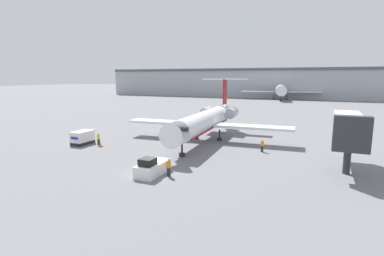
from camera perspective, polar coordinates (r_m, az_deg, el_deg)
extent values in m
plane|color=slate|center=(30.90, -7.47, -8.68)|extent=(600.00, 600.00, 0.00)
cube|color=#9EA3AD|center=(145.95, 17.51, 7.92)|extent=(180.00, 16.00, 12.42)
cube|color=#4C515B|center=(145.94, 17.65, 10.59)|extent=(180.00, 16.80, 1.20)
cylinder|color=silver|center=(44.96, 2.41, 1.33)|extent=(4.07, 20.36, 2.94)
cone|color=silver|center=(34.53, -3.29, -1.25)|extent=(3.07, 2.51, 2.94)
cube|color=black|center=(35.28, -2.70, -0.15)|extent=(2.53, 0.84, 0.44)
cone|color=silver|center=(56.15, 6.06, 2.97)|extent=(2.82, 3.38, 2.64)
cube|color=maroon|center=(45.11, 2.41, 0.13)|extent=(3.66, 18.32, 0.20)
cube|color=silver|center=(44.44, 11.67, 0.17)|extent=(11.58, 3.43, 0.36)
cube|color=silver|center=(48.61, -5.33, 1.14)|extent=(11.58, 3.43, 0.36)
cylinder|color=#ADADB7|center=(52.47, 7.59, 2.87)|extent=(1.93, 3.50, 1.74)
cylinder|color=#ADADB7|center=(53.62, 2.88, 3.08)|extent=(1.93, 3.50, 1.74)
cube|color=maroon|center=(56.46, 6.29, 6.87)|extent=(0.36, 2.21, 4.66)
cube|color=silver|center=(56.40, 6.34, 9.23)|extent=(8.48, 2.27, 0.20)
cylinder|color=black|center=(36.98, -1.92, -4.16)|extent=(0.24, 0.24, 1.68)
cylinder|color=black|center=(37.14, -1.92, -5.11)|extent=(0.80, 0.80, 0.40)
cylinder|color=black|center=(47.45, 0.79, -1.05)|extent=(0.24, 0.24, 1.68)
cylinder|color=black|center=(47.57, 0.79, -1.80)|extent=(0.80, 0.80, 0.40)
cylinder|color=black|center=(46.35, 5.25, -1.34)|extent=(0.24, 0.24, 1.68)
cylinder|color=black|center=(46.48, 5.24, -2.12)|extent=(0.80, 0.80, 0.40)
cube|color=silver|center=(30.63, -7.49, -7.66)|extent=(1.92, 4.24, 1.20)
cube|color=black|center=(29.60, -8.46, -6.38)|extent=(1.34, 1.52, 0.70)
cube|color=black|center=(32.37, -5.63, -7.00)|extent=(1.73, 0.30, 0.72)
cube|color=#232326|center=(46.48, -20.07, -2.64)|extent=(1.84, 3.16, 0.45)
cube|color=silver|center=(46.30, -20.14, -1.46)|extent=(1.84, 3.16, 1.50)
cube|color=navy|center=(45.17, -21.52, -1.82)|extent=(1.29, 0.04, 0.36)
cube|color=#232838|center=(29.92, -4.46, -8.36)|extent=(0.32, 0.20, 0.88)
cube|color=orange|center=(29.69, -4.48, -6.92)|extent=(0.40, 0.24, 0.69)
sphere|color=tan|center=(29.56, -4.49, -6.03)|extent=(0.26, 0.26, 0.26)
cube|color=#232838|center=(40.30, 13.20, -3.89)|extent=(0.32, 0.20, 0.80)
cube|color=orange|center=(40.14, 13.24, -2.89)|extent=(0.40, 0.24, 0.64)
sphere|color=tan|center=(40.05, 13.26, -2.28)|extent=(0.23, 0.23, 0.23)
cube|color=#232838|center=(45.51, -17.34, -2.52)|extent=(0.32, 0.20, 0.82)
cube|color=yellow|center=(45.36, -17.39, -1.61)|extent=(0.40, 0.24, 0.65)
sphere|color=tan|center=(45.28, -17.42, -1.06)|extent=(0.24, 0.24, 0.24)
cube|color=black|center=(44.04, -17.02, -3.42)|extent=(0.60, 0.60, 0.04)
cone|color=orange|center=(43.97, -17.04, -3.02)|extent=(0.43, 0.43, 0.59)
cylinder|color=silver|center=(134.15, 16.53, 7.02)|extent=(7.00, 20.63, 4.13)
cone|color=silver|center=(122.39, 16.65, 6.79)|extent=(4.57, 3.87, 4.13)
cube|color=black|center=(123.68, 16.66, 7.15)|extent=(3.58, 1.20, 0.44)
cone|color=silver|center=(146.54, 16.42, 7.22)|extent=(4.33, 5.03, 3.72)
cube|color=orange|center=(134.22, 16.50, 6.45)|extent=(6.30, 18.57, 0.20)
cube|color=silver|center=(135.75, 20.49, 6.44)|extent=(14.96, 5.27, 0.36)
cube|color=silver|center=(135.31, 12.50, 6.82)|extent=(14.96, 5.27, 0.36)
cylinder|color=#ADADB7|center=(142.73, 17.67, 7.31)|extent=(2.41, 3.26, 2.00)
cylinder|color=#ADADB7|center=(142.59, 15.27, 7.42)|extent=(2.41, 3.26, 2.00)
cube|color=orange|center=(147.35, 16.50, 9.01)|extent=(0.55, 2.21, 5.00)
cube|color=silver|center=(147.36, 16.55, 9.98)|extent=(9.17, 3.07, 0.20)
cylinder|color=black|center=(125.22, 16.55, 5.40)|extent=(0.24, 0.24, 2.21)
cylinder|color=black|center=(125.29, 16.53, 4.98)|extent=(0.80, 0.80, 0.40)
cylinder|color=black|center=(135.89, 15.32, 5.76)|extent=(0.24, 0.24, 2.21)
cylinder|color=black|center=(135.95, 15.30, 5.38)|extent=(0.80, 0.80, 0.40)
cylinder|color=black|center=(136.02, 17.59, 5.66)|extent=(0.24, 0.24, 2.21)
cylinder|color=black|center=(136.08, 17.57, 5.28)|extent=(0.80, 0.80, 0.40)
cylinder|color=#2D2D33|center=(34.14, 27.45, -5.14)|extent=(0.70, 0.70, 3.20)
cube|color=silver|center=(35.99, 27.55, 0.29)|extent=(2.60, 8.19, 2.60)
cube|color=#2D2D33|center=(31.37, 28.13, -1.00)|extent=(3.20, 1.20, 3.38)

